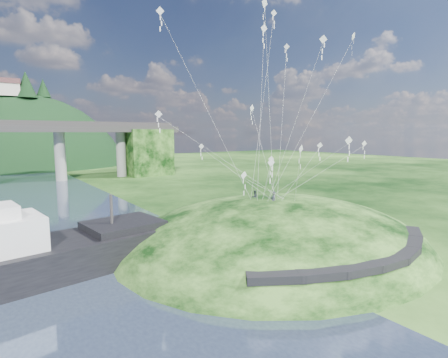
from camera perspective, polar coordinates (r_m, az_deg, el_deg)
ground at (r=33.01m, az=0.36°, el=-13.82°), size 320.00×320.00×0.00m
grass_hill at (r=39.78m, az=8.25°, el=-12.41°), size 36.00×32.00×13.00m
footpath at (r=31.22m, az=22.94°, el=-11.63°), size 22.29×5.84×0.83m
work_barge at (r=33.11m, az=-29.18°, el=-10.80°), size 25.07×9.54×8.56m
wooden_dock at (r=35.58m, az=-17.68°, el=-11.88°), size 13.08×4.99×0.93m
kite_flyers at (r=37.94m, az=6.52°, el=-1.93°), size 0.81×3.56×2.00m
kite_swarm at (r=37.91m, az=7.61°, el=15.29°), size 20.14×17.68×19.75m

